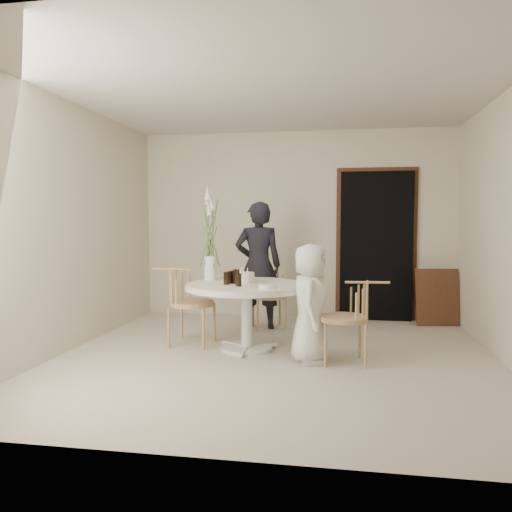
% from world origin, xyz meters
% --- Properties ---
extents(ground, '(4.50, 4.50, 0.00)m').
position_xyz_m(ground, '(0.00, 0.00, 0.00)').
color(ground, beige).
rests_on(ground, ground).
extents(room_shell, '(4.50, 4.50, 4.50)m').
position_xyz_m(room_shell, '(0.00, 0.00, 1.62)').
color(room_shell, beige).
rests_on(room_shell, ground).
extents(doorway, '(1.00, 0.10, 2.10)m').
position_xyz_m(doorway, '(1.15, 2.19, 1.05)').
color(doorway, black).
rests_on(doorway, ground).
extents(door_trim, '(1.12, 0.03, 2.22)m').
position_xyz_m(door_trim, '(1.15, 2.23, 1.11)').
color(door_trim, brown).
rests_on(door_trim, ground).
extents(table, '(1.33, 1.33, 0.73)m').
position_xyz_m(table, '(-0.35, 0.25, 0.62)').
color(table, silver).
rests_on(table, ground).
extents(picture_frame, '(0.60, 0.26, 0.76)m').
position_xyz_m(picture_frame, '(1.95, 1.95, 0.38)').
color(picture_frame, brown).
rests_on(picture_frame, ground).
extents(chair_far, '(0.53, 0.55, 0.79)m').
position_xyz_m(chair_far, '(-0.30, 1.47, 0.51)').
color(chair_far, tan).
rests_on(chair_far, ground).
extents(chair_right, '(0.52, 0.49, 0.83)m').
position_xyz_m(chair_right, '(0.80, -0.07, 0.53)').
color(chair_right, tan).
rests_on(chair_right, ground).
extents(chair_left, '(0.55, 0.51, 0.88)m').
position_xyz_m(chair_left, '(-1.13, 0.39, 0.57)').
color(chair_left, tan).
rests_on(chair_left, ground).
extents(girl, '(0.67, 0.51, 1.66)m').
position_xyz_m(girl, '(-0.41, 1.38, 0.83)').
color(girl, black).
rests_on(girl, ground).
extents(boy, '(0.38, 0.58, 1.18)m').
position_xyz_m(boy, '(0.36, -0.12, 0.59)').
color(boy, white).
rests_on(boy, ground).
extents(birthday_cake, '(0.24, 0.24, 0.16)m').
position_xyz_m(birthday_cake, '(-0.40, 0.31, 0.79)').
color(birthday_cake, white).
rests_on(birthday_cake, table).
extents(cola_tumbler_a, '(0.10, 0.10, 0.16)m').
position_xyz_m(cola_tumbler_a, '(-0.46, 0.22, 0.81)').
color(cola_tumbler_a, black).
rests_on(cola_tumbler_a, table).
extents(cola_tumbler_b, '(0.08, 0.08, 0.13)m').
position_xyz_m(cola_tumbler_b, '(-0.39, 0.02, 0.80)').
color(cola_tumbler_b, black).
rests_on(cola_tumbler_b, table).
extents(cola_tumbler_c, '(0.08, 0.08, 0.14)m').
position_xyz_m(cola_tumbler_c, '(-0.55, 0.13, 0.80)').
color(cola_tumbler_c, black).
rests_on(cola_tumbler_c, table).
extents(cola_tumbler_d, '(0.07, 0.07, 0.14)m').
position_xyz_m(cola_tumbler_d, '(-0.54, 0.24, 0.80)').
color(cola_tumbler_d, black).
rests_on(cola_tumbler_d, table).
extents(plate_stack, '(0.19, 0.19, 0.04)m').
position_xyz_m(plate_stack, '(-0.08, -0.09, 0.75)').
color(plate_stack, silver).
rests_on(plate_stack, table).
extents(flower_vase, '(0.15, 0.15, 1.09)m').
position_xyz_m(flower_vase, '(-0.83, 0.52, 1.21)').
color(flower_vase, white).
rests_on(flower_vase, table).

